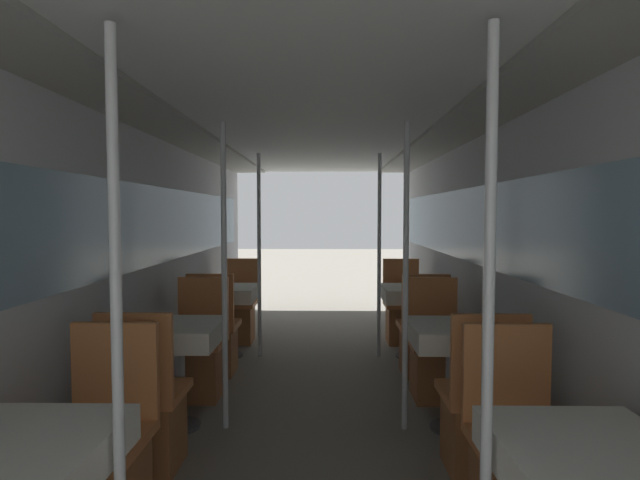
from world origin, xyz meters
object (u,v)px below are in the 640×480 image
Objects in this scene: chair_left_far_2 at (238,316)px; dining_table_right_1 at (454,341)px; support_pole_left_0 at (117,343)px; dining_table_left_1 at (177,340)px; dining_table_left_0 at (22,470)px; chair_right_near_2 at (422,343)px; chair_left_near_2 at (215,342)px; support_pole_right_1 at (406,277)px; chair_left_near_1 at (146,420)px; dining_table_right_2 at (411,298)px; chair_left_far_1 at (199,360)px; dining_table_left_2 at (227,298)px; chair_right_far_0 at (517,474)px; dining_table_right_0 at (586,474)px; chair_left_far_0 at (102,471)px; support_pole_left_1 at (224,277)px; chair_right_near_1 at (480,422)px; support_pole_right_2 at (379,256)px; support_pole_right_0 at (488,344)px; chair_right_far_2 at (403,317)px; chair_right_far_1 at (435,361)px; support_pole_left_2 at (259,256)px.

chair_left_far_2 is 3.01m from dining_table_right_1.
support_pole_left_0 is 1.81m from dining_table_left_1.
chair_right_near_2 reaches higher than dining_table_left_0.
support_pole_right_1 reaches higher than chair_left_near_2.
dining_table_left_1 is 0.77× the size of chair_left_near_1.
dining_table_left_0 and dining_table_right_2 have the same top height.
dining_table_left_2 is at bearing -90.00° from chair_left_far_1.
chair_right_far_0 is at bearing 118.74° from chair_left_far_2.
support_pole_right_1 reaches higher than dining_table_right_0.
chair_left_far_0 is 1.01m from support_pole_left_0.
chair_left_far_1 is at bearing -90.00° from chair_left_near_2.
support_pole_left_1 is at bearing 180.00° from dining_table_right_1.
chair_right_near_1 is 2.45m from support_pole_right_2.
support_pole_left_0 is at bearing -84.50° from dining_table_left_2.
dining_table_left_0 is 0.77× the size of chair_right_far_0.
chair_right_near_1 is at bearing 0.00° from chair_left_near_1.
support_pole_right_0 is (1.56, -2.88, 0.75)m from chair_left_near_2.
chair_right_far_2 is at bearing -180.00° from chair_left_far_2.
support_pole_right_1 is (1.56, 0.58, 0.75)m from chair_left_near_1.
dining_table_left_1 is 0.77× the size of chair_right_far_1.
chair_right_near_2 is (0.00, 0.56, 0.00)m from chair_right_far_1.
dining_table_left_2 is 0.35× the size of support_pole_right_0.
dining_table_right_2 is (1.90, 2.88, 0.31)m from chair_left_far_0.
dining_table_left_0 is at bearing 90.00° from chair_left_far_1.
chair_left_near_1 is 2.01m from dining_table_right_1.
chair_right_near_2 is (1.90, 2.29, 0.00)m from chair_left_far_0.
support_pole_right_2 is (-0.33, 0.58, 0.75)m from chair_right_near_2.
chair_right_near_1 is 1.73m from chair_right_near_2.
chair_right_near_1 is 1.01m from support_pole_right_1.
support_pole_right_1 is at bearing -54.57° from support_pole_left_2.
dining_table_left_0 is 0.35× the size of support_pole_left_1.
support_pole_left_0 reaches higher than chair_right_far_1.
support_pole_left_1 is (0.33, 0.00, 0.44)m from dining_table_left_1.
chair_left_far_2 and chair_right_far_2 have the same top height.
support_pole_left_1 is 2.12m from support_pole_right_0.
dining_table_right_0 is 1.81m from support_pole_right_1.
dining_table_left_1 is 2.57m from dining_table_right_0.
dining_table_left_1 is 0.66m from chair_left_far_1.
support_pole_left_2 is 1.23m from support_pole_right_2.
dining_table_left_2 is (0.00, 2.31, 0.31)m from chair_left_near_1.
dining_table_right_1 is 1.19m from chair_right_near_2.
chair_left_far_2 is (0.00, 3.46, 0.00)m from chair_left_far_0.
dining_table_right_2 is (1.56, 3.46, -0.44)m from support_pole_left_0.
chair_left_far_1 is at bearing -90.00° from dining_table_left_2.
dining_table_right_2 is (1.90, 0.00, 0.00)m from dining_table_left_2.
chair_right_far_2 is at bearing -118.74° from chair_left_far_0.
chair_left_far_2 is 1.01m from support_pole_left_2.
chair_right_far_1 is at bearing -90.00° from dining_table_right_2.
dining_table_right_0 is at bearing -84.50° from support_pole_right_2.
chair_left_near_2 and chair_right_near_1 have the same top height.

